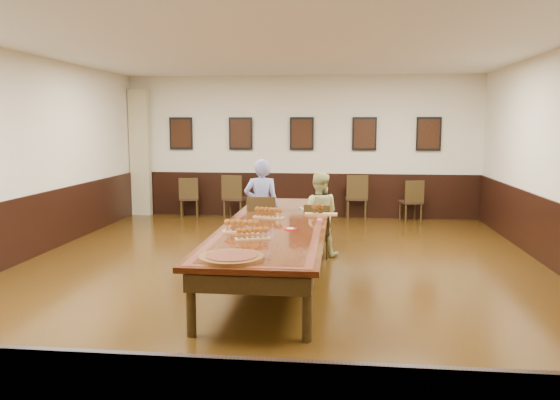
# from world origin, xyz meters

# --- Properties ---
(floor) EXTENTS (8.00, 10.00, 0.02)m
(floor) POSITION_xyz_m (0.00, 0.00, -0.01)
(floor) COLOR black
(floor) RESTS_ON ground
(ceiling) EXTENTS (8.00, 10.00, 0.02)m
(ceiling) POSITION_xyz_m (0.00, 0.00, 3.21)
(ceiling) COLOR white
(ceiling) RESTS_ON floor
(wall_back) EXTENTS (8.00, 0.02, 3.20)m
(wall_back) POSITION_xyz_m (0.00, 5.01, 1.60)
(wall_back) COLOR beige
(wall_back) RESTS_ON floor
(wall_front) EXTENTS (8.00, 0.02, 3.20)m
(wall_front) POSITION_xyz_m (0.00, -5.01, 1.60)
(wall_front) COLOR beige
(wall_front) RESTS_ON floor
(wall_left) EXTENTS (0.02, 10.00, 3.20)m
(wall_left) POSITION_xyz_m (-4.01, 0.00, 1.60)
(wall_left) COLOR beige
(wall_left) RESTS_ON floor
(chair_man) EXTENTS (0.52, 0.55, 0.97)m
(chair_man) POSITION_xyz_m (-0.38, 1.20, 0.49)
(chair_man) COLOR black
(chair_man) RESTS_ON floor
(chair_woman) EXTENTS (0.43, 0.47, 0.87)m
(chair_woman) POSITION_xyz_m (0.54, 1.15, 0.43)
(chair_woman) COLOR black
(chair_woman) RESTS_ON floor
(spare_chair_a) EXTENTS (0.51, 0.54, 0.91)m
(spare_chair_a) POSITION_xyz_m (-2.55, 4.63, 0.46)
(spare_chair_a) COLOR black
(spare_chair_a) RESTS_ON floor
(spare_chair_b) EXTENTS (0.54, 0.58, 1.00)m
(spare_chair_b) POSITION_xyz_m (-1.45, 4.48, 0.50)
(spare_chair_b) COLOR black
(spare_chair_b) RESTS_ON floor
(spare_chair_c) EXTENTS (0.50, 0.54, 1.00)m
(spare_chair_c) POSITION_xyz_m (1.24, 4.79, 0.50)
(spare_chair_c) COLOR black
(spare_chair_c) RESTS_ON floor
(spare_chair_d) EXTENTS (0.53, 0.56, 0.91)m
(spare_chair_d) POSITION_xyz_m (2.43, 4.65, 0.45)
(spare_chair_d) COLOR black
(spare_chair_d) RESTS_ON floor
(person_man) EXTENTS (0.61, 0.44, 1.56)m
(person_man) POSITION_xyz_m (-0.39, 1.30, 0.78)
(person_man) COLOR #4350A9
(person_man) RESTS_ON floor
(person_woman) EXTENTS (0.70, 0.57, 1.35)m
(person_woman) POSITION_xyz_m (0.54, 1.24, 0.68)
(person_woman) COLOR #C6C87D
(person_woman) RESTS_ON floor
(pink_phone) EXTENTS (0.09, 0.15, 0.01)m
(pink_phone) POSITION_xyz_m (0.60, 0.27, 0.76)
(pink_phone) COLOR #D94891
(pink_phone) RESTS_ON conference_table
(curtain) EXTENTS (0.45, 0.18, 2.90)m
(curtain) POSITION_xyz_m (-3.75, 4.82, 1.45)
(curtain) COLOR tan
(curtain) RESTS_ON floor
(wainscoting) EXTENTS (8.00, 10.00, 1.00)m
(wainscoting) POSITION_xyz_m (0.00, 0.00, 0.50)
(wainscoting) COLOR black
(wainscoting) RESTS_ON floor
(conference_table) EXTENTS (1.40, 5.00, 0.76)m
(conference_table) POSITION_xyz_m (0.00, 0.00, 0.61)
(conference_table) COLOR black
(conference_table) RESTS_ON floor
(posters) EXTENTS (6.14, 0.04, 0.74)m
(posters) POSITION_xyz_m (0.00, 4.94, 1.90)
(posters) COLOR black
(posters) RESTS_ON wall_back
(flight_a) EXTENTS (0.47, 0.23, 0.17)m
(flight_a) POSITION_xyz_m (-0.15, 0.34, 0.83)
(flight_a) COLOR #AD8148
(flight_a) RESTS_ON conference_table
(flight_b) EXTENTS (0.49, 0.15, 0.18)m
(flight_b) POSITION_xyz_m (0.58, 0.69, 0.84)
(flight_b) COLOR #AD8148
(flight_b) RESTS_ON conference_table
(flight_c) EXTENTS (0.48, 0.15, 0.18)m
(flight_c) POSITION_xyz_m (-0.34, -0.78, 0.83)
(flight_c) COLOR #AD8148
(flight_c) RESTS_ON conference_table
(flight_d) EXTENTS (0.43, 0.26, 0.15)m
(flight_d) POSITION_xyz_m (-0.14, -1.17, 0.82)
(flight_d) COLOR #AD8148
(flight_d) RESTS_ON conference_table
(red_plate_grp) EXTENTS (0.18, 0.18, 0.02)m
(red_plate_grp) POSITION_xyz_m (0.24, -0.49, 0.76)
(red_plate_grp) COLOR #B70C14
(red_plate_grp) RESTS_ON conference_table
(carved_platter) EXTENTS (0.79, 0.79, 0.05)m
(carved_platter) POSITION_xyz_m (-0.20, -2.14, 0.77)
(carved_platter) COLOR #552E11
(carved_platter) RESTS_ON conference_table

